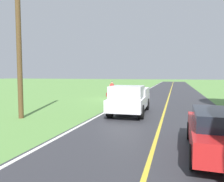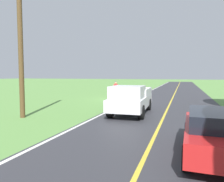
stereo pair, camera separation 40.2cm
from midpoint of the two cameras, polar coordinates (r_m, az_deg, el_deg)
The scene contains 9 objects.
ground_plane at distance 22.02m, azimuth 3.00°, elevation -2.19°, with size 200.00×200.00×0.00m, color #609347.
road_surface at distance 21.27m, azimuth 15.75°, elevation -2.57°, with size 7.86×120.00×0.00m, color #333338.
lane_edge_line at distance 21.75m, azimuth 5.83°, elevation -2.27°, with size 0.16×117.60×0.00m, color silver.
lane_centre_line at distance 21.27m, azimuth 15.75°, elevation -2.56°, with size 0.14×117.60×0.00m, color gold.
hitchhiker_walking at distance 24.68m, azimuth 1.47°, elevation 0.80°, with size 0.62×0.51×1.75m.
suitcase_carried at distance 24.78m, azimuth 0.48°, elevation -0.95°, with size 0.20×0.46×0.44m, color maroon.
pickup_truck_passing at distance 13.74m, azimuth 5.72°, elevation -2.06°, with size 2.22×5.46×1.82m.
sedan_mid_oncoming at distance 7.48m, azimuth 27.32°, elevation -9.53°, with size 2.03×4.45×1.41m.
utility_pole_roadside at distance 13.51m, azimuth -22.03°, elevation 10.18°, with size 0.28×0.28×7.88m, color brown.
Camera 2 is at (-5.92, 21.05, 2.48)m, focal length 34.89 mm.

